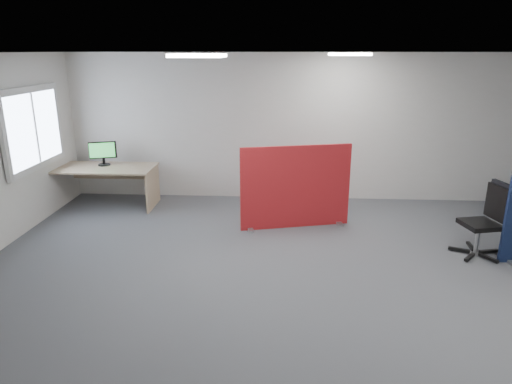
{
  "coord_description": "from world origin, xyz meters",
  "views": [
    {
      "loc": [
        -0.51,
        -4.94,
        2.73
      ],
      "look_at": [
        -0.83,
        0.6,
        1.0
      ],
      "focal_mm": 32.0,
      "sensor_mm": 36.0,
      "label": 1
    }
  ],
  "objects_px": {
    "red_divider": "(296,188)",
    "second_desk": "(107,176)",
    "office_chair": "(488,215)",
    "monitor_second": "(103,152)"
  },
  "relations": [
    {
      "from": "red_divider",
      "to": "second_desk",
      "type": "distance_m",
      "value": 3.51
    },
    {
      "from": "red_divider",
      "to": "second_desk",
      "type": "bearing_deg",
      "value": 151.33
    },
    {
      "from": "second_desk",
      "to": "office_chair",
      "type": "xyz_separation_m",
      "value": [
        5.98,
        -1.78,
        0.02
      ]
    },
    {
      "from": "red_divider",
      "to": "second_desk",
      "type": "relative_size",
      "value": 0.99
    },
    {
      "from": "second_desk",
      "to": "office_chair",
      "type": "relative_size",
      "value": 1.71
    },
    {
      "from": "second_desk",
      "to": "office_chair",
      "type": "height_order",
      "value": "office_chair"
    },
    {
      "from": "red_divider",
      "to": "monitor_second",
      "type": "relative_size",
      "value": 3.73
    },
    {
      "from": "second_desk",
      "to": "monitor_second",
      "type": "xyz_separation_m",
      "value": [
        -0.06,
        0.1,
        0.41
      ]
    },
    {
      "from": "red_divider",
      "to": "office_chair",
      "type": "xyz_separation_m",
      "value": [
        2.59,
        -0.9,
        -0.07
      ]
    },
    {
      "from": "monitor_second",
      "to": "office_chair",
      "type": "bearing_deg",
      "value": -35.88
    }
  ]
}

